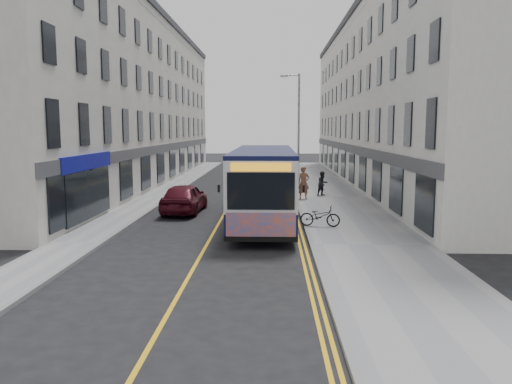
# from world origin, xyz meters

# --- Properties ---
(ground) EXTENTS (140.00, 140.00, 0.00)m
(ground) POSITION_xyz_m (0.00, 0.00, 0.00)
(ground) COLOR black
(ground) RESTS_ON ground
(pavement_east) EXTENTS (4.50, 64.00, 0.12)m
(pavement_east) POSITION_xyz_m (6.25, 12.00, 0.06)
(pavement_east) COLOR gray
(pavement_east) RESTS_ON ground
(pavement_west) EXTENTS (2.00, 64.00, 0.12)m
(pavement_west) POSITION_xyz_m (-5.00, 12.00, 0.06)
(pavement_west) COLOR gray
(pavement_west) RESTS_ON ground
(kerb_east) EXTENTS (0.18, 64.00, 0.13)m
(kerb_east) POSITION_xyz_m (4.00, 12.00, 0.07)
(kerb_east) COLOR slate
(kerb_east) RESTS_ON ground
(kerb_west) EXTENTS (0.18, 64.00, 0.13)m
(kerb_west) POSITION_xyz_m (-4.00, 12.00, 0.07)
(kerb_west) COLOR slate
(kerb_west) RESTS_ON ground
(road_centre_line) EXTENTS (0.12, 64.00, 0.01)m
(road_centre_line) POSITION_xyz_m (0.00, 12.00, 0.00)
(road_centre_line) COLOR gold
(road_centre_line) RESTS_ON ground
(road_dbl_yellow_inner) EXTENTS (0.10, 64.00, 0.01)m
(road_dbl_yellow_inner) POSITION_xyz_m (3.55, 12.00, 0.00)
(road_dbl_yellow_inner) COLOR gold
(road_dbl_yellow_inner) RESTS_ON ground
(road_dbl_yellow_outer) EXTENTS (0.10, 64.00, 0.01)m
(road_dbl_yellow_outer) POSITION_xyz_m (3.75, 12.00, 0.00)
(road_dbl_yellow_outer) COLOR gold
(road_dbl_yellow_outer) RESTS_ON ground
(terrace_east) EXTENTS (6.00, 46.00, 13.00)m
(terrace_east) POSITION_xyz_m (11.50, 21.00, 6.50)
(terrace_east) COLOR white
(terrace_east) RESTS_ON ground
(terrace_west) EXTENTS (6.00, 46.00, 13.00)m
(terrace_west) POSITION_xyz_m (-9.00, 21.00, 6.50)
(terrace_west) COLOR silver
(terrace_west) RESTS_ON ground
(streetlamp) EXTENTS (1.32, 0.18, 8.00)m
(streetlamp) POSITION_xyz_m (4.17, 14.00, 4.38)
(streetlamp) COLOR #92959A
(streetlamp) RESTS_ON ground
(city_bus) EXTENTS (2.76, 11.86, 3.45)m
(city_bus) POSITION_xyz_m (2.09, 4.02, 1.88)
(city_bus) COLOR #0B0F33
(city_bus) RESTS_ON ground
(bicycle) EXTENTS (1.84, 0.92, 0.92)m
(bicycle) POSITION_xyz_m (4.61, 2.22, 0.58)
(bicycle) COLOR black
(bicycle) RESTS_ON pavement_east
(pedestrian_near) EXTENTS (0.78, 0.56, 2.01)m
(pedestrian_near) POSITION_xyz_m (4.43, 10.84, 1.12)
(pedestrian_near) COLOR brown
(pedestrian_near) RESTS_ON pavement_east
(pedestrian_far) EXTENTS (0.96, 0.91, 1.56)m
(pedestrian_far) POSITION_xyz_m (5.75, 12.47, 0.90)
(pedestrian_far) COLOR black
(pedestrian_far) RESTS_ON pavement_east
(car_white) EXTENTS (1.67, 4.76, 1.57)m
(car_white) POSITION_xyz_m (2.97, 24.56, 0.78)
(car_white) COLOR white
(car_white) RESTS_ON ground
(car_maroon) EXTENTS (2.08, 4.71, 1.57)m
(car_maroon) POSITION_xyz_m (-2.13, 6.36, 0.79)
(car_maroon) COLOR #490C18
(car_maroon) RESTS_ON ground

